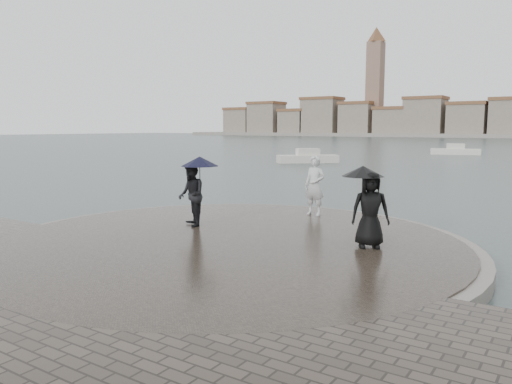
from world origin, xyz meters
The scene contains 7 objects.
ground centered at (0.00, 0.00, 0.00)m, with size 400.00×400.00×0.00m, color #2B3835.
kerb_ring centered at (0.00, 3.50, 0.16)m, with size 12.50×12.50×0.32m, color gray.
quay_tip centered at (0.00, 3.50, 0.18)m, with size 11.90×11.90×0.36m, color #2D261E.
statue centered at (0.22, 7.94, 1.34)m, with size 0.71×0.47×1.95m, color silver.
visitor_left centered at (-1.87, 4.33, 1.51)m, with size 1.37×1.21×2.04m.
visitor_right centered at (3.29, 4.72, 1.48)m, with size 1.30×1.09×1.95m.
boats centered at (-9.50, 44.73, 0.38)m, with size 13.67×25.43×1.50m.
Camera 1 is at (7.55, -6.60, 3.23)m, focal length 35.00 mm.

